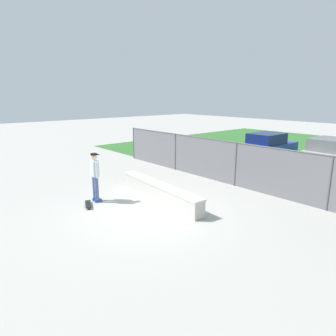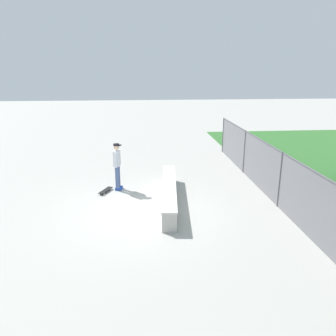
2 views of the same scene
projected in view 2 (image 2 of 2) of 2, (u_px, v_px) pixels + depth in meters
The scene contains 5 objects.
ground_plane at pixel (142, 211), 11.02m from camera, with size 80.00×80.00×0.00m, color #ADAAA3.
concrete_ledge at pixel (169, 193), 11.71m from camera, with size 4.75×0.90×0.65m.
skateboarder at pixel (117, 164), 12.71m from camera, with size 0.60×0.33×1.84m.
skateboard at pixel (106, 190), 12.69m from camera, with size 0.81×0.51×0.09m.
chainlink_fence at pixel (280, 178), 11.10m from camera, with size 15.69×0.07×1.94m.
Camera 2 is at (10.16, -0.00, 4.59)m, focal length 35.20 mm.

